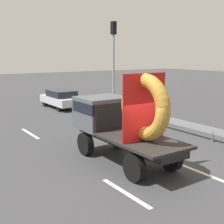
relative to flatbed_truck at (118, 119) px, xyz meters
The scene contains 9 objects.
ground_plane 2.27m from the flatbed_truck, 76.69° to the right, with size 120.00×120.00×0.00m, color #38383A.
flatbed_truck is the anchor object (origin of this frame).
distant_sedan 12.78m from the flatbed_truck, 75.31° to the left, with size 1.86×4.35×1.42m.
traffic_light 10.67m from the flatbed_truck, 56.32° to the left, with size 0.42×0.36×6.51m.
guardrail 5.54m from the flatbed_truck, 16.56° to the left, with size 0.10×17.66×0.71m.
lane_dash_left_near 3.53m from the flatbed_truck, 121.28° to the right, with size 2.39×0.16×0.01m, color beige.
lane_dash_left_far 6.34m from the flatbed_truck, 105.33° to the left, with size 2.51×0.16×0.01m, color beige.
lane_dash_right_near 3.46m from the flatbed_truck, 57.72° to the right, with size 2.95×0.16×0.01m, color beige.
lane_dash_right_far 5.49m from the flatbed_truck, 72.01° to the left, with size 2.90×0.16×0.01m, color beige.
Camera 1 is at (-7.16, -8.03, 4.18)m, focal length 48.12 mm.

